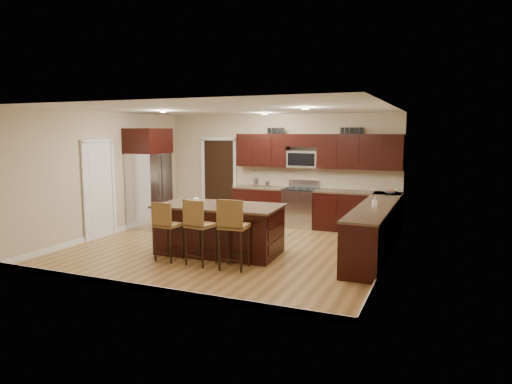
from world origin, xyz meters
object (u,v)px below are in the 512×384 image
at_px(stool_left, 166,224).
at_px(refrigerator, 149,177).
at_px(range, 300,207).
at_px(stool_right, 233,226).
at_px(stool_mid, 198,224).
at_px(island, 220,231).

bearing_deg(stool_left, refrigerator, 135.38).
bearing_deg(range, refrigerator, -156.26).
bearing_deg(stool_right, refrigerator, 140.32).
xyz_separation_m(range, stool_right, (0.00, -3.76, 0.27)).
relative_size(range, stool_mid, 0.98).
height_order(stool_right, refrigerator, refrigerator).
bearing_deg(stool_mid, range, 89.73).
bearing_deg(stool_right, stool_mid, 174.93).
xyz_separation_m(island, stool_left, (-0.61, -0.84, 0.23)).
distance_m(island, refrigerator, 3.10).
distance_m(island, stool_left, 1.07).
bearing_deg(stool_right, island, 123.99).
bearing_deg(refrigerator, island, -29.08).
bearing_deg(island, stool_right, -54.27).
height_order(stool_left, refrigerator, refrigerator).
height_order(stool_mid, stool_right, stool_right).
bearing_deg(stool_right, range, 85.33).
bearing_deg(stool_mid, stool_left, -170.85).
relative_size(island, refrigerator, 1.01).
xyz_separation_m(stool_mid, stool_right, (0.65, -0.00, 0.03)).
bearing_deg(refrigerator, stool_left, -48.86).
xyz_separation_m(range, refrigerator, (-3.30, -1.45, 0.74)).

